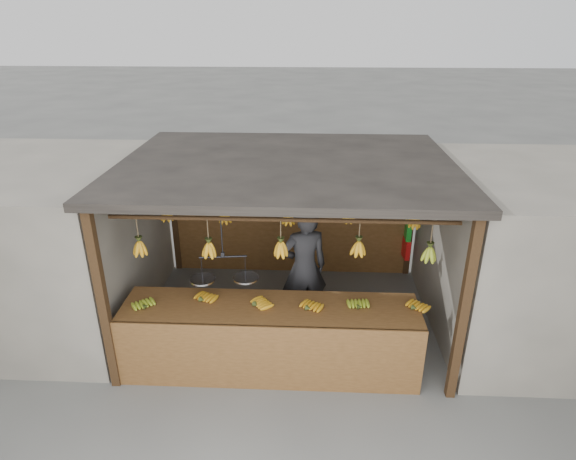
{
  "coord_description": "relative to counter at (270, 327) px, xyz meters",
  "views": [
    {
      "loc": [
        0.3,
        -6.01,
        4.09
      ],
      "look_at": [
        0.0,
        0.3,
        1.3
      ],
      "focal_mm": 30.0,
      "sensor_mm": 36.0,
      "label": 1
    }
  ],
  "objects": [
    {
      "name": "ground",
      "position": [
        0.14,
        1.23,
        -0.71
      ],
      "size": [
        80.0,
        80.0,
        0.0
      ],
      "primitive_type": "plane",
      "color": "#5B5B57"
    },
    {
      "name": "balance_scale",
      "position": [
        -0.56,
        0.23,
        0.54
      ],
      "size": [
        0.81,
        0.36,
        0.8
      ],
      "color": "black",
      "rests_on": "ground"
    },
    {
      "name": "neighbor_right",
      "position": [
        3.74,
        1.23,
        0.44
      ],
      "size": [
        3.0,
        3.0,
        2.3
      ],
      "primitive_type": "cube",
      "color": "slate",
      "rests_on": "ground"
    },
    {
      "name": "hanging_bananas",
      "position": [
        0.15,
        1.23,
        0.91
      ],
      "size": [
        3.61,
        2.19,
        0.38
      ],
      "color": "orange",
      "rests_on": "ground"
    },
    {
      "name": "counter",
      "position": [
        0.0,
        0.0,
        0.0
      ],
      "size": [
        3.67,
        0.82,
        0.96
      ],
      "color": "brown",
      "rests_on": "ground"
    },
    {
      "name": "stall",
      "position": [
        0.14,
        1.56,
        1.26
      ],
      "size": [
        4.3,
        3.3,
        2.4
      ],
      "color": "#301E0F",
      "rests_on": "ground"
    },
    {
      "name": "neighbor_left",
      "position": [
        -3.46,
        1.23,
        0.44
      ],
      "size": [
        3.0,
        3.0,
        2.3
      ],
      "primitive_type": "cube",
      "color": "slate",
      "rests_on": "ground"
    },
    {
      "name": "bag_bundles",
      "position": [
        2.08,
        2.58,
        0.32
      ],
      "size": [
        0.08,
        0.26,
        1.27
      ],
      "color": "#1426BF",
      "rests_on": "ground"
    },
    {
      "name": "vendor",
      "position": [
        0.39,
        1.12,
        0.2
      ],
      "size": [
        0.76,
        0.62,
        1.82
      ],
      "primitive_type": "imported",
      "rotation": [
        0.0,
        0.0,
        3.45
      ],
      "color": "#262628",
      "rests_on": "ground"
    }
  ]
}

